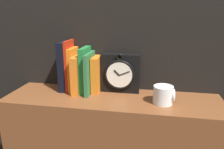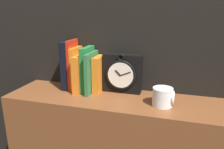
% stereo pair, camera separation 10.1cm
% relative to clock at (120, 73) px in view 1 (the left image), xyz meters
% --- Properties ---
extents(wall_back, '(6.00, 0.05, 2.60)m').
position_rel_clock_xyz_m(wall_back, '(-0.03, 0.07, 0.26)').
color(wall_back, black).
rests_on(wall_back, ground_plane).
extents(clock, '(0.19, 0.08, 0.20)m').
position_rel_clock_xyz_m(clock, '(0.00, 0.00, 0.00)').
color(clock, black).
rests_on(clock, bookshelf).
extents(book_slot0_black, '(0.04, 0.12, 0.25)m').
position_rel_clock_xyz_m(book_slot0_black, '(-0.28, -0.02, 0.03)').
color(book_slot0_black, black).
rests_on(book_slot0_black, bookshelf).
extents(book_slot1_red, '(0.01, 0.12, 0.26)m').
position_rel_clock_xyz_m(book_slot1_red, '(-0.26, -0.02, 0.03)').
color(book_slot1_red, red).
rests_on(book_slot1_red, bookshelf).
extents(book_slot2_orange, '(0.02, 0.12, 0.22)m').
position_rel_clock_xyz_m(book_slot2_orange, '(-0.24, -0.02, 0.01)').
color(book_slot2_orange, orange).
rests_on(book_slot2_orange, bookshelf).
extents(book_slot3_orange, '(0.03, 0.15, 0.19)m').
position_rel_clock_xyz_m(book_slot3_orange, '(-0.21, -0.04, -0.00)').
color(book_slot3_orange, orange).
rests_on(book_slot3_orange, bookshelf).
extents(book_slot4_green, '(0.03, 0.14, 0.23)m').
position_rel_clock_xyz_m(book_slot4_green, '(-0.17, -0.03, 0.02)').
color(book_slot4_green, '#207337').
rests_on(book_slot4_green, bookshelf).
extents(book_slot5_green, '(0.02, 0.16, 0.20)m').
position_rel_clock_xyz_m(book_slot5_green, '(-0.15, -0.04, 0.00)').
color(book_slot5_green, '#2D6C3D').
rests_on(book_slot5_green, bookshelf).
extents(book_slot6_orange, '(0.04, 0.11, 0.18)m').
position_rel_clock_xyz_m(book_slot6_orange, '(-0.12, -0.02, -0.01)').
color(book_slot6_orange, orange).
rests_on(book_slot6_orange, bookshelf).
extents(mug, '(0.09, 0.09, 0.08)m').
position_rel_clock_xyz_m(mug, '(0.21, -0.12, -0.06)').
color(mug, white).
rests_on(mug, bookshelf).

